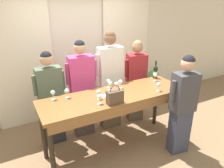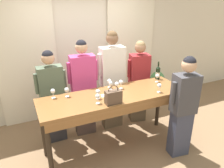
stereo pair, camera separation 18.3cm
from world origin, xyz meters
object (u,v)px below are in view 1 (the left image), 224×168
wine_glass_back_mid (99,92)px  guest_cream_sweater (110,80)px  wine_glass_center_mid (116,84)px  wine_glass_back_right (110,83)px  guest_striped_shirt (136,81)px  wine_glass_near_host (120,82)px  wine_glass_back_left (67,91)px  wine_glass_front_right (99,97)px  wine_glass_center_left (155,75)px  potted_plant (152,85)px  wine_bottle (155,72)px  guest_olive_jacket (51,98)px  host_pouring (183,104)px  tasting_bar (115,102)px  wine_glass_front_mid (108,81)px  handbag (115,97)px  wine_glass_front_left (53,93)px  guest_pink_top (82,89)px  wine_glass_center_right (159,85)px

wine_glass_back_mid → guest_cream_sweater: guest_cream_sweater is taller
wine_glass_center_mid → wine_glass_back_mid: (-0.38, -0.15, 0.00)m
wine_glass_back_right → guest_striped_shirt: 0.97m
wine_glass_near_host → guest_cream_sweater: guest_cream_sweater is taller
wine_glass_back_left → guest_cream_sweater: guest_cream_sweater is taller
wine_glass_back_left → wine_glass_back_right: (0.71, -0.03, 0.00)m
wine_glass_front_right → wine_glass_near_host: size_ratio=1.00×
wine_glass_center_left → potted_plant: size_ratio=0.19×
wine_bottle → guest_olive_jacket: bearing=168.9°
wine_glass_back_left → host_pouring: host_pouring is taller
guest_striped_shirt → host_pouring: guest_striped_shirt is taller
tasting_bar → wine_glass_near_host: 0.36m
wine_glass_center_left → wine_glass_near_host: size_ratio=1.00×
guest_olive_jacket → wine_glass_front_mid: bearing=-22.1°
handbag → wine_glass_back_left: handbag is taller
wine_glass_center_mid → wine_glass_front_left: bearing=171.4°
wine_glass_front_left → handbag: bearing=-35.6°
wine_glass_near_host → guest_pink_top: bearing=135.7°
wine_glass_center_mid → wine_bottle: bearing=10.3°
wine_glass_center_right → guest_pink_top: (-0.98, 0.87, -0.20)m
tasting_bar → guest_striped_shirt: size_ratio=1.40×
tasting_bar → wine_glass_near_host: bearing=42.7°
wine_glass_back_left → wine_glass_back_mid: bearing=-32.7°
wine_glass_back_mid → wine_glass_near_host: (0.48, 0.19, 0.00)m
wine_glass_back_mid → guest_olive_jacket: (-0.57, 0.68, -0.26)m
wine_glass_center_mid → wine_glass_back_mid: bearing=-158.7°
handbag → wine_glass_front_right: (-0.20, 0.09, 0.00)m
wine_glass_front_left → wine_glass_back_right: size_ratio=1.00×
wine_glass_center_right → wine_glass_back_mid: same height
tasting_bar → handbag: 0.35m
wine_glass_back_right → host_pouring: host_pouring is taller
handbag → wine_glass_front_mid: size_ratio=1.90×
wine_glass_near_host → guest_cream_sweater: size_ratio=0.08×
wine_glass_back_left → host_pouring: bearing=-26.2°
host_pouring → handbag: bearing=164.6°
tasting_bar → guest_pink_top: size_ratio=1.31×
wine_glass_front_mid → wine_glass_back_mid: bearing=-135.7°
handbag → wine_glass_back_right: 0.49m
host_pouring → guest_striped_shirt: bearing=93.3°
wine_glass_back_mid → wine_glass_near_host: bearing=22.0°
wine_glass_center_left → guest_olive_jacket: size_ratio=0.09×
wine_bottle → wine_glass_back_mid: size_ratio=2.20×
wine_glass_front_mid → wine_glass_center_mid: same height
wine_bottle → wine_glass_back_right: bearing=-174.8°
wine_glass_near_host → guest_olive_jacket: (-1.05, 0.49, -0.26)m
wine_glass_front_mid → wine_glass_center_left: (0.87, -0.13, 0.00)m
tasting_bar → wine_glass_center_left: (0.92, 0.18, 0.22)m
guest_cream_sweater → wine_glass_front_left: bearing=-161.6°
handbag → wine_glass_front_right: handbag is taller
tasting_bar → wine_glass_front_mid: size_ratio=15.66×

